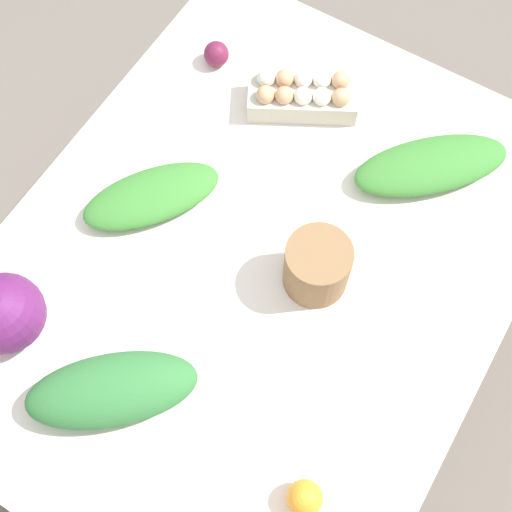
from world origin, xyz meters
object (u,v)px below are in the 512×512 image
at_px(egg_carton, 302,95).
at_px(greens_bunch_beet_tops, 152,196).
at_px(beet_root, 216,54).
at_px(greens_bunch_scallion, 431,165).
at_px(orange_2, 305,498).
at_px(greens_bunch_dandelion, 112,390).
at_px(paper_bag, 317,266).
at_px(cabbage_purple, 4,313).

xyz_separation_m(egg_carton, greens_bunch_beet_tops, (0.41, -0.16, -0.01)).
relative_size(egg_carton, beet_root, 4.46).
relative_size(greens_bunch_scallion, orange_2, 5.27).
distance_m(greens_bunch_scallion, beet_root, 0.59).
relative_size(egg_carton, orange_2, 4.04).
bearing_deg(orange_2, greens_bunch_dandelion, -86.83).
height_order(paper_bag, greens_bunch_scallion, paper_bag).
height_order(greens_bunch_scallion, orange_2, orange_2).
bearing_deg(greens_bunch_beet_tops, greens_bunch_dandelion, 24.98).
xyz_separation_m(paper_bag, greens_bunch_beet_tops, (0.03, -0.41, -0.04)).
relative_size(greens_bunch_dandelion, greens_bunch_scallion, 0.93).
height_order(egg_carton, paper_bag, paper_bag).
distance_m(cabbage_purple, beet_root, 0.81).
height_order(greens_bunch_beet_tops, greens_bunch_dandelion, greens_bunch_dandelion).
distance_m(egg_carton, greens_bunch_scallion, 0.35).
xyz_separation_m(cabbage_purple, orange_2, (-0.01, 0.69, -0.05)).
distance_m(egg_carton, beet_root, 0.25).
relative_size(greens_bunch_beet_tops, greens_bunch_dandelion, 0.93).
height_order(greens_bunch_scallion, beet_root, greens_bunch_scallion).
bearing_deg(orange_2, greens_bunch_scallion, -171.78).
distance_m(cabbage_purple, egg_carton, 0.84).
bearing_deg(greens_bunch_dandelion, egg_carton, -177.67).
distance_m(egg_carton, greens_bunch_beet_tops, 0.44).
height_order(greens_bunch_beet_tops, greens_bunch_scallion, greens_bunch_scallion).
bearing_deg(egg_carton, greens_bunch_dandelion, -116.73).
bearing_deg(paper_bag, cabbage_purple, -48.97).
bearing_deg(greens_bunch_scallion, cabbage_purple, -36.15).
distance_m(greens_bunch_dandelion, orange_2, 0.43).
height_order(cabbage_purple, orange_2, cabbage_purple).
distance_m(cabbage_purple, orange_2, 0.69).
height_order(egg_carton, beet_root, egg_carton).
bearing_deg(greens_bunch_dandelion, paper_bag, 153.24).
distance_m(egg_carton, greens_bunch_dandelion, 0.81).
xyz_separation_m(greens_bunch_beet_tops, orange_2, (0.38, 0.61, 0.00)).
relative_size(cabbage_purple, greens_bunch_scallion, 0.45).
height_order(greens_bunch_beet_tops, beet_root, beet_root).
relative_size(cabbage_purple, greens_bunch_dandelion, 0.49).
relative_size(cabbage_purple, egg_carton, 0.59).
bearing_deg(egg_carton, orange_2, -88.93).
bearing_deg(greens_bunch_scallion, beet_root, -91.39).
height_order(greens_bunch_beet_tops, orange_2, orange_2).
height_order(paper_bag, orange_2, paper_bag).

